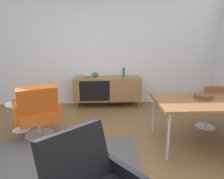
{
  "coord_description": "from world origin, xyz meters",
  "views": [
    {
      "loc": [
        0.25,
        -2.45,
        1.67
      ],
      "look_at": [
        0.4,
        0.5,
        0.89
      ],
      "focal_mm": 32.35,
      "sensor_mm": 36.0,
      "label": 1
    }
  ],
  "objects_px": {
    "vase_cobalt": "(87,75)",
    "dining_chair_back_right": "(210,105)",
    "dining_table": "(208,103)",
    "fruit_bowl": "(18,101)",
    "wooden_bowl_on_table": "(203,96)",
    "lounge_chair_red": "(38,111)",
    "sideboard": "(107,89)",
    "vase_ceramic_small": "(124,72)",
    "side_table_round": "(20,113)",
    "vase_sculptural_dark": "(95,75)"
  },
  "relations": [
    {
      "from": "vase_cobalt",
      "to": "dining_chair_back_right",
      "type": "xyz_separation_m",
      "value": [
        2.3,
        -1.37,
        -0.32
      ]
    },
    {
      "from": "dining_table",
      "to": "fruit_bowl",
      "type": "xyz_separation_m",
      "value": [
        -3.1,
        0.68,
        -0.13
      ]
    },
    {
      "from": "wooden_bowl_on_table",
      "to": "lounge_chair_red",
      "type": "xyz_separation_m",
      "value": [
        -2.65,
        0.29,
        -0.3
      ]
    },
    {
      "from": "sideboard",
      "to": "vase_ceramic_small",
      "type": "height_order",
      "value": "vase_ceramic_small"
    },
    {
      "from": "dining_chair_back_right",
      "to": "fruit_bowl",
      "type": "distance_m",
      "value": 3.45
    },
    {
      "from": "sideboard",
      "to": "vase_ceramic_small",
      "type": "bearing_deg",
      "value": 0.27
    },
    {
      "from": "dining_chair_back_right",
      "to": "side_table_round",
      "type": "height_order",
      "value": "dining_chair_back_right"
    },
    {
      "from": "sideboard",
      "to": "lounge_chair_red",
      "type": "distance_m",
      "value": 1.95
    },
    {
      "from": "vase_ceramic_small",
      "to": "dining_table",
      "type": "relative_size",
      "value": 0.14
    },
    {
      "from": "sideboard",
      "to": "lounge_chair_red",
      "type": "relative_size",
      "value": 1.69
    },
    {
      "from": "dining_chair_back_right",
      "to": "lounge_chair_red",
      "type": "xyz_separation_m",
      "value": [
        -3.03,
        -0.16,
        -0.0
      ]
    },
    {
      "from": "lounge_chair_red",
      "to": "side_table_round",
      "type": "distance_m",
      "value": 0.53
    },
    {
      "from": "dining_table",
      "to": "lounge_chair_red",
      "type": "xyz_separation_m",
      "value": [
        -2.68,
        0.4,
        -0.23
      ]
    },
    {
      "from": "sideboard",
      "to": "vase_cobalt",
      "type": "bearing_deg",
      "value": 179.77
    },
    {
      "from": "dining_table",
      "to": "fruit_bowl",
      "type": "relative_size",
      "value": 8.0
    },
    {
      "from": "wooden_bowl_on_table",
      "to": "vase_cobalt",
      "type": "bearing_deg",
      "value": 136.39
    },
    {
      "from": "vase_ceramic_small",
      "to": "vase_sculptural_dark",
      "type": "bearing_deg",
      "value": 180.0
    },
    {
      "from": "vase_ceramic_small",
      "to": "fruit_bowl",
      "type": "height_order",
      "value": "vase_ceramic_small"
    },
    {
      "from": "vase_ceramic_small",
      "to": "sideboard",
      "type": "bearing_deg",
      "value": -179.73
    },
    {
      "from": "lounge_chair_red",
      "to": "fruit_bowl",
      "type": "bearing_deg",
      "value": 146.08
    },
    {
      "from": "lounge_chair_red",
      "to": "fruit_bowl",
      "type": "distance_m",
      "value": 0.51
    },
    {
      "from": "wooden_bowl_on_table",
      "to": "side_table_round",
      "type": "height_order",
      "value": "wooden_bowl_on_table"
    },
    {
      "from": "vase_ceramic_small",
      "to": "dining_table",
      "type": "height_order",
      "value": "vase_ceramic_small"
    },
    {
      "from": "vase_cobalt",
      "to": "fruit_bowl",
      "type": "height_order",
      "value": "vase_cobalt"
    },
    {
      "from": "vase_sculptural_dark",
      "to": "lounge_chair_red",
      "type": "distance_m",
      "value": 1.82
    },
    {
      "from": "vase_sculptural_dark",
      "to": "side_table_round",
      "type": "relative_size",
      "value": 0.26
    },
    {
      "from": "lounge_chair_red",
      "to": "side_table_round",
      "type": "height_order",
      "value": "lounge_chair_red"
    },
    {
      "from": "wooden_bowl_on_table",
      "to": "lounge_chair_red",
      "type": "height_order",
      "value": "lounge_chair_red"
    },
    {
      "from": "dining_chair_back_right",
      "to": "lounge_chair_red",
      "type": "relative_size",
      "value": 0.9
    },
    {
      "from": "vase_sculptural_dark",
      "to": "wooden_bowl_on_table",
      "type": "xyz_separation_m",
      "value": [
        1.73,
        -1.82,
        -0.02
      ]
    },
    {
      "from": "vase_ceramic_small",
      "to": "dining_chair_back_right",
      "type": "relative_size",
      "value": 0.27
    },
    {
      "from": "dining_table",
      "to": "dining_chair_back_right",
      "type": "distance_m",
      "value": 0.7
    },
    {
      "from": "sideboard",
      "to": "lounge_chair_red",
      "type": "xyz_separation_m",
      "value": [
        -1.21,
        -1.53,
        0.03
      ]
    },
    {
      "from": "vase_cobalt",
      "to": "fruit_bowl",
      "type": "distance_m",
      "value": 1.71
    },
    {
      "from": "dining_chair_back_right",
      "to": "fruit_bowl",
      "type": "height_order",
      "value": "dining_chair_back_right"
    },
    {
      "from": "sideboard",
      "to": "vase_cobalt",
      "type": "height_order",
      "value": "vase_cobalt"
    },
    {
      "from": "vase_cobalt",
      "to": "dining_chair_back_right",
      "type": "height_order",
      "value": "dining_chair_back_right"
    },
    {
      "from": "vase_cobalt",
      "to": "vase_sculptural_dark",
      "type": "bearing_deg",
      "value": 0.0
    },
    {
      "from": "vase_ceramic_small",
      "to": "fruit_bowl",
      "type": "relative_size",
      "value": 1.14
    },
    {
      "from": "dining_table",
      "to": "vase_ceramic_small",
      "type": "bearing_deg",
      "value": 119.14
    },
    {
      "from": "sideboard",
      "to": "vase_sculptural_dark",
      "type": "xyz_separation_m",
      "value": [
        -0.28,
        0.0,
        0.35
      ]
    },
    {
      "from": "vase_sculptural_dark",
      "to": "dining_table",
      "type": "relative_size",
      "value": 0.09
    },
    {
      "from": "vase_cobalt",
      "to": "vase_ceramic_small",
      "type": "relative_size",
      "value": 0.69
    },
    {
      "from": "vase_cobalt",
      "to": "fruit_bowl",
      "type": "xyz_separation_m",
      "value": [
        -1.15,
        -1.25,
        -0.22
      ]
    },
    {
      "from": "vase_ceramic_small",
      "to": "dining_chair_back_right",
      "type": "distance_m",
      "value": 2.01
    },
    {
      "from": "vase_sculptural_dark",
      "to": "dining_table",
      "type": "xyz_separation_m",
      "value": [
        1.76,
        -1.93,
        -0.09
      ]
    },
    {
      "from": "vase_sculptural_dark",
      "to": "dining_chair_back_right",
      "type": "distance_m",
      "value": 2.54
    },
    {
      "from": "vase_sculptural_dark",
      "to": "vase_ceramic_small",
      "type": "bearing_deg",
      "value": 0.0
    },
    {
      "from": "dining_chair_back_right",
      "to": "fruit_bowl",
      "type": "bearing_deg",
      "value": 177.93
    },
    {
      "from": "fruit_bowl",
      "to": "side_table_round",
      "type": "bearing_deg",
      "value": 120.77
    }
  ]
}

